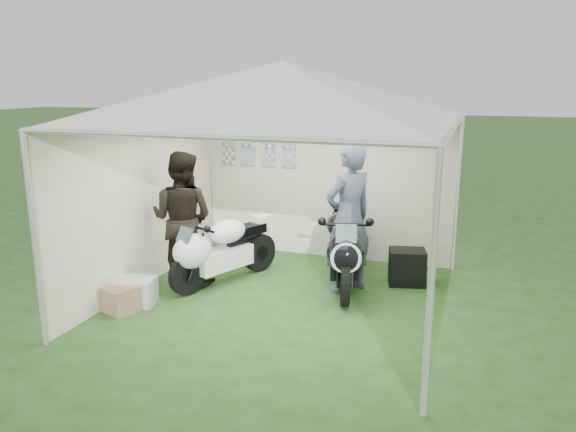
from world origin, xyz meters
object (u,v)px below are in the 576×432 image
(paddock_stand, at_px, (341,255))
(person_blue_jacket, at_px, (349,218))
(canopy_tent, at_px, (283,97))
(motorcycle_white, at_px, (219,248))
(crate_1, at_px, (121,299))
(person_dark_jacket, at_px, (182,219))
(equipment_box, at_px, (407,267))
(motorcycle_black, at_px, (344,246))
(crate_0, at_px, (135,292))

(paddock_stand, xyz_separation_m, person_blue_jacket, (0.34, -1.02, 0.85))
(canopy_tent, distance_m, motorcycle_white, 2.31)
(crate_1, bearing_deg, canopy_tent, 30.17)
(paddock_stand, xyz_separation_m, person_dark_jacket, (-1.87, -1.50, 0.78))
(paddock_stand, height_order, crate_1, crate_1)
(canopy_tent, relative_size, motorcycle_white, 3.20)
(paddock_stand, height_order, equipment_box, equipment_box)
(person_dark_jacket, bearing_deg, motorcycle_black, -168.05)
(motorcycle_black, bearing_deg, crate_1, -160.17)
(canopy_tent, height_order, equipment_box, canopy_tent)
(motorcycle_white, distance_m, person_blue_jacket, 1.83)
(canopy_tent, xyz_separation_m, motorcycle_black, (0.63, 0.69, -1.99))
(equipment_box, bearing_deg, crate_0, -149.43)
(person_dark_jacket, xyz_separation_m, equipment_box, (2.95, 0.98, -0.68))
(crate_0, bearing_deg, crate_1, -95.21)
(equipment_box, distance_m, crate_1, 3.83)
(person_dark_jacket, relative_size, crate_0, 3.77)
(canopy_tent, height_order, motorcycle_white, canopy_tent)
(paddock_stand, relative_size, person_dark_jacket, 0.22)
(motorcycle_black, relative_size, crate_1, 5.92)
(person_blue_jacket, height_order, crate_1, person_blue_jacket)
(canopy_tent, relative_size, crate_1, 15.96)
(canopy_tent, xyz_separation_m, equipment_box, (1.44, 1.11, -2.33))
(motorcycle_white, bearing_deg, motorcycle_black, 38.08)
(paddock_stand, xyz_separation_m, equipment_box, (1.08, -0.51, 0.09))
(person_dark_jacket, xyz_separation_m, crate_1, (-0.24, -1.15, -0.77))
(motorcycle_white, xyz_separation_m, crate_1, (-0.73, -1.28, -0.36))
(person_blue_jacket, xyz_separation_m, crate_1, (-2.45, -1.63, -0.85))
(person_blue_jacket, bearing_deg, canopy_tent, -11.84)
(person_blue_jacket, relative_size, crate_0, 4.09)
(crate_1, bearing_deg, motorcycle_black, 35.66)
(canopy_tent, xyz_separation_m, paddock_stand, (0.36, 1.63, -2.42))
(paddock_stand, relative_size, equipment_box, 0.83)
(equipment_box, bearing_deg, person_blue_jacket, -145.43)
(motorcycle_black, xyz_separation_m, crate_1, (-2.38, -1.71, -0.43))
(motorcycle_white, height_order, person_dark_jacket, person_dark_jacket)
(paddock_stand, relative_size, person_blue_jacket, 0.20)
(motorcycle_white, bearing_deg, crate_1, -96.14)
(paddock_stand, distance_m, crate_0, 3.17)
(motorcycle_black, bearing_deg, paddock_stand, 90.00)
(crate_0, bearing_deg, equipment_box, 30.57)
(motorcycle_black, distance_m, paddock_stand, 1.07)
(person_blue_jacket, bearing_deg, equipment_box, 161.86)
(equipment_box, bearing_deg, motorcycle_white, -160.84)
(person_dark_jacket, height_order, person_blue_jacket, person_blue_jacket)
(person_dark_jacket, bearing_deg, equipment_box, -164.24)
(motorcycle_white, height_order, crate_0, motorcycle_white)
(motorcycle_black, height_order, equipment_box, motorcycle_black)
(equipment_box, height_order, crate_0, equipment_box)
(person_dark_jacket, relative_size, equipment_box, 3.78)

